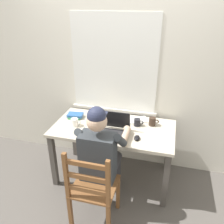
# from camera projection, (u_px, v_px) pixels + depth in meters

# --- Properties ---
(ground_plane) EXTENTS (8.00, 8.00, 0.00)m
(ground_plane) POSITION_uv_depth(u_px,v_px,m) (113.00, 176.00, 3.03)
(ground_plane) COLOR #56514C
(back_wall) EXTENTS (6.00, 0.08, 2.60)m
(back_wall) POSITION_uv_depth(u_px,v_px,m) (123.00, 70.00, 2.84)
(back_wall) COLOR silver
(back_wall) RESTS_ON ground
(desk) EXTENTS (1.40, 0.73, 0.73)m
(desk) POSITION_uv_depth(u_px,v_px,m) (113.00, 134.00, 2.75)
(desk) COLOR #BCB29E
(desk) RESTS_ON ground
(seated_person) EXTENTS (0.50, 0.60, 1.24)m
(seated_person) POSITION_uv_depth(u_px,v_px,m) (101.00, 153.00, 2.35)
(seated_person) COLOR #33383D
(seated_person) RESTS_ON ground
(wooden_chair) EXTENTS (0.42, 0.42, 0.93)m
(wooden_chair) POSITION_uv_depth(u_px,v_px,m) (93.00, 189.00, 2.21)
(wooden_chair) COLOR brown
(wooden_chair) RESTS_ON ground
(laptop) EXTENTS (0.33, 0.29, 0.23)m
(laptop) POSITION_uv_depth(u_px,v_px,m) (114.00, 129.00, 2.57)
(laptop) COLOR black
(laptop) RESTS_ON desk
(computer_mouse) EXTENTS (0.06, 0.10, 0.03)m
(computer_mouse) POSITION_uv_depth(u_px,v_px,m) (137.00, 138.00, 2.47)
(computer_mouse) COLOR black
(computer_mouse) RESTS_ON desk
(coffee_mug_white) EXTENTS (0.12, 0.08, 0.09)m
(coffee_mug_white) POSITION_uv_depth(u_px,v_px,m) (75.00, 122.00, 2.71)
(coffee_mug_white) COLOR white
(coffee_mug_white) RESTS_ON desk
(coffee_mug_dark) EXTENTS (0.12, 0.08, 0.10)m
(coffee_mug_dark) POSITION_uv_depth(u_px,v_px,m) (152.00, 122.00, 2.72)
(coffee_mug_dark) COLOR #38281E
(coffee_mug_dark) RESTS_ON desk
(coffee_mug_spare) EXTENTS (0.11, 0.07, 0.09)m
(coffee_mug_spare) POSITION_uv_depth(u_px,v_px,m) (137.00, 122.00, 2.72)
(coffee_mug_spare) COLOR black
(coffee_mug_spare) RESTS_ON desk
(book_stack_main) EXTENTS (0.20, 0.15, 0.05)m
(book_stack_main) POSITION_uv_depth(u_px,v_px,m) (75.00, 116.00, 2.91)
(book_stack_main) COLOR #38844C
(book_stack_main) RESTS_ON desk
(paper_pile_near_laptop) EXTENTS (0.30, 0.26, 0.01)m
(paper_pile_near_laptop) POSITION_uv_depth(u_px,v_px,m) (137.00, 120.00, 2.85)
(paper_pile_near_laptop) COLOR white
(paper_pile_near_laptop) RESTS_ON desk
(paper_pile_back_corner) EXTENTS (0.23, 0.21, 0.01)m
(paper_pile_back_corner) POSITION_uv_depth(u_px,v_px,m) (95.00, 135.00, 2.54)
(paper_pile_back_corner) COLOR white
(paper_pile_back_corner) RESTS_ON desk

